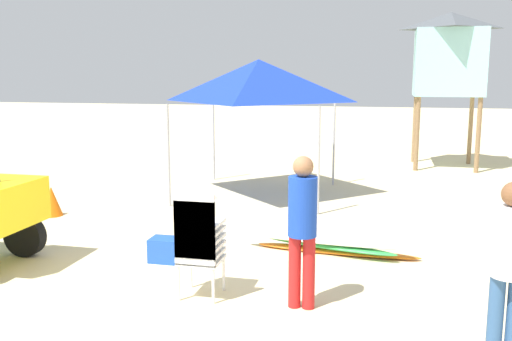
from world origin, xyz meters
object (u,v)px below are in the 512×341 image
lifeguard_near_left (302,222)px  popup_canopy (259,81)px  traffic_cone_near (52,201)px  cooler_box (168,250)px  stacked_plastic_chairs (198,237)px  lifeguard_near_center (509,260)px  surfboard_pile (330,246)px  lifeguard_tower (449,54)px

lifeguard_near_left → popup_canopy: 6.28m
traffic_cone_near → cooler_box: (3.08, -1.97, -0.11)m
traffic_cone_near → stacked_plastic_chairs: bearing=-38.5°
stacked_plastic_chairs → lifeguard_near_center: 3.29m
surfboard_pile → lifeguard_near_left: size_ratio=1.52×
lifeguard_near_left → lifeguard_tower: lifeguard_tower is taller
lifeguard_near_left → lifeguard_near_center: lifeguard_near_left is taller
surfboard_pile → lifeguard_near_left: (-0.12, -2.02, 0.88)m
lifeguard_near_center → popup_canopy: (-3.82, 6.61, 1.50)m
surfboard_pile → lifeguard_tower: 9.40m
lifeguard_tower → cooler_box: 10.89m
cooler_box → lifeguard_near_left: bearing=-29.1°
stacked_plastic_chairs → lifeguard_near_center: (3.19, -0.76, 0.22)m
stacked_plastic_chairs → cooler_box: 1.56m
traffic_cone_near → cooler_box: 3.65m
cooler_box → lifeguard_tower: bearing=64.7°
lifeguard_near_center → lifeguard_tower: bearing=87.8°
lifeguard_near_left → lifeguard_near_center: size_ratio=1.03×
traffic_cone_near → lifeguard_tower: bearing=44.8°
popup_canopy → lifeguard_near_center: bearing=-60.0°
lifeguard_tower → cooler_box: (-4.49, -9.47, -2.96)m
lifeguard_near_center → traffic_cone_near: size_ratio=3.05×
traffic_cone_near → cooler_box: size_ratio=1.14×
surfboard_pile → popup_canopy: bearing=117.2°
lifeguard_tower → traffic_cone_near: bearing=-135.2°
popup_canopy → cooler_box: 5.21m
lifeguard_near_left → surfboard_pile: bearing=86.7°
surfboard_pile → lifeguard_tower: lifeguard_tower is taller
stacked_plastic_chairs → surfboard_pile: size_ratio=0.49×
stacked_plastic_chairs → traffic_cone_near: stacked_plastic_chairs is taller
cooler_box → traffic_cone_near: bearing=147.4°
lifeguard_near_center → lifeguard_near_left: bearing=158.4°
cooler_box → stacked_plastic_chairs: bearing=-53.6°
popup_canopy → lifeguard_tower: 6.45m
lifeguard_near_center → traffic_cone_near: lifeguard_near_center is taller
traffic_cone_near → surfboard_pile: bearing=-11.8°
lifeguard_tower → popup_canopy: bearing=-131.5°
surfboard_pile → cooler_box: (-2.19, -0.87, 0.05)m
lifeguard_tower → traffic_cone_near: (-7.57, -7.51, -2.86)m
stacked_plastic_chairs → cooler_box: (-0.86, 1.17, -0.58)m
stacked_plastic_chairs → lifeguard_near_left: (1.21, 0.02, 0.25)m
stacked_plastic_chairs → popup_canopy: 6.12m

